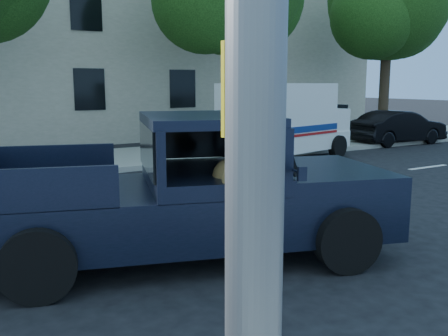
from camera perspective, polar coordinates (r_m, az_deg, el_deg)
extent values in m
plane|color=black|center=(7.84, 6.56, -8.55)|extent=(120.00, 120.00, 0.00)
cube|color=gray|center=(15.94, -13.97, 0.85)|extent=(60.00, 4.00, 0.15)
cylinder|color=#332619|center=(18.21, 0.74, 8.92)|extent=(0.44, 0.44, 4.40)
cylinder|color=#332619|center=(23.42, 17.84, 8.64)|extent=(0.44, 0.44, 4.40)
sphere|color=black|center=(22.50, 16.74, 16.33)|extent=(3.60, 3.60, 3.60)
sphere|color=black|center=(24.56, 19.31, 16.31)|extent=(4.00, 4.00, 4.00)
cube|color=beige|center=(23.72, -12.65, 14.44)|extent=(26.00, 6.00, 9.00)
cube|color=black|center=(7.08, -4.11, -4.76)|extent=(6.02, 3.73, 0.72)
cube|color=black|center=(7.57, 10.97, -0.52)|extent=(2.19, 2.55, 0.17)
cube|color=black|center=(6.92, -2.02, 5.58)|extent=(2.22, 2.48, 0.13)
cube|color=black|center=(7.19, 4.87, 2.67)|extent=(0.81, 1.86, 0.61)
cube|color=black|center=(6.66, 0.72, -3.83)|extent=(0.75, 0.75, 0.41)
cube|color=black|center=(5.96, 8.91, -0.66)|extent=(0.12, 0.08, 0.17)
cube|color=silver|center=(16.33, 7.06, 3.07)|extent=(4.79, 2.97, 0.53)
cube|color=silver|center=(15.91, 6.17, 6.74)|extent=(3.96, 2.77, 1.59)
cube|color=silver|center=(17.66, 10.69, 5.54)|extent=(1.37, 2.12, 0.74)
cube|color=navy|center=(15.32, 9.06, 4.38)|extent=(3.51, 0.84, 0.19)
cube|color=#9E0F0F|center=(15.34, 9.05, 3.75)|extent=(3.51, 0.84, 0.07)
imported|color=black|center=(21.29, 19.32, 4.39)|extent=(1.63, 4.18, 1.36)
cube|color=yellow|center=(2.53, 1.69, 8.94)|extent=(0.19, 0.03, 0.47)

